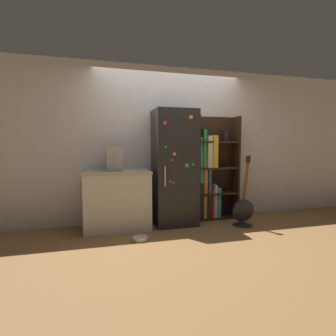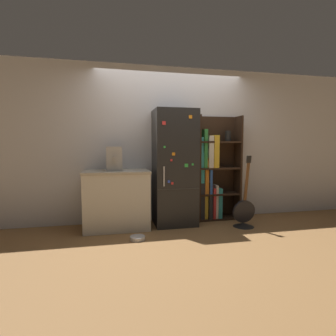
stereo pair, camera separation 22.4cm
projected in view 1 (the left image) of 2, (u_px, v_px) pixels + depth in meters
The scene contains 8 objects.
ground_plane at pixel (177, 227), 4.14m from camera, with size 16.00×16.00×0.00m, color olive.
wall_back at pixel (169, 145), 4.49m from camera, with size 8.00×0.05×2.60m.
refrigerator at pixel (174, 168), 4.23m from camera, with size 0.67×0.58×1.85m.
bookshelf at pixel (211, 174), 4.58m from camera, with size 0.77×0.30×1.79m.
kitchen_counter at pixel (117, 200), 4.01m from camera, with size 1.00×0.62×0.90m.
espresso_machine at pixel (114, 159), 3.95m from camera, with size 0.23×0.34×0.37m.
guitar at pixel (243, 215), 4.20m from camera, with size 0.37×0.33×1.13m.
pet_bowl at pixel (140, 238), 3.54m from camera, with size 0.21×0.21×0.05m.
Camera 1 is at (-1.21, -3.87, 1.27)m, focal length 28.00 mm.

